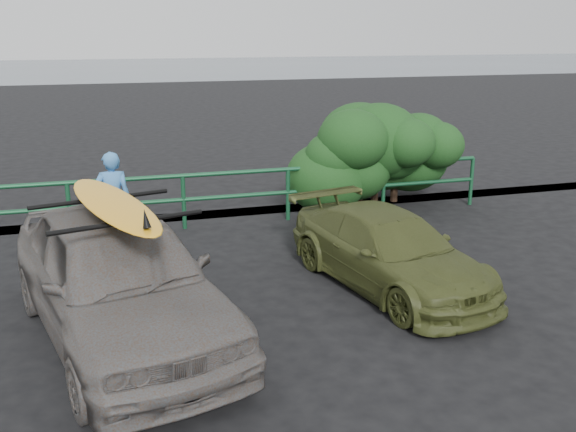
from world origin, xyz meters
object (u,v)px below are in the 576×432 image
object	(u,v)px
sedan	(119,277)
olive_vehicle	(389,251)
guardrail	(128,205)
surfboard	(113,204)
man	(113,200)

from	to	relation	value
sedan	olive_vehicle	xyz separation A→B (m)	(3.73, 0.59, -0.25)
sedan	olive_vehicle	size ratio (longest dim) A/B	1.24
guardrail	surfboard	size ratio (longest dim) A/B	4.89
guardrail	olive_vehicle	bearing A→B (deg)	-46.44
olive_vehicle	surfboard	distance (m)	3.94
guardrail	surfboard	xyz separation A→B (m)	(-0.29, -4.20, 1.14)
man	surfboard	size ratio (longest dim) A/B	0.57
sedan	surfboard	xyz separation A→B (m)	(0.00, 0.00, 0.88)
sedan	surfboard	world-z (taller)	surfboard
guardrail	surfboard	bearing A→B (deg)	-94.00
guardrail	man	size ratio (longest dim) A/B	8.56
guardrail	man	distance (m)	0.80
man	surfboard	world-z (taller)	surfboard
sedan	olive_vehicle	bearing A→B (deg)	-5.06
guardrail	olive_vehicle	world-z (taller)	olive_vehicle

